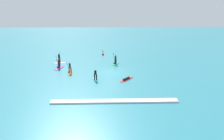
# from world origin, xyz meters

# --- Properties ---
(ground_plane) EXTENTS (120.00, 120.00, 0.00)m
(ground_plane) POSITION_xyz_m (0.00, 0.00, 0.00)
(ground_plane) COLOR teal
(ground_plane) RESTS_ON ground
(surfer_on_orange_board) EXTENTS (1.03, 2.96, 2.03)m
(surfer_on_orange_board) POSITION_xyz_m (-6.91, 0.26, 0.43)
(surfer_on_orange_board) COLOR orange
(surfer_on_orange_board) RESTS_ON ground_plane
(surfer_on_teal_board) EXTENTS (1.40, 2.91, 1.70)m
(surfer_on_teal_board) POSITION_xyz_m (-2.57, -3.11, 0.48)
(surfer_on_teal_board) COLOR #33C6CC
(surfer_on_teal_board) RESTS_ON ground_plane
(surfer_on_green_board) EXTENTS (1.97, 2.43, 2.20)m
(surfer_on_green_board) POSITION_xyz_m (0.80, 4.85, 0.48)
(surfer_on_green_board) COLOR #23B266
(surfer_on_green_board) RESTS_ON ground_plane
(surfer_on_red_board) EXTENTS (2.67, 2.82, 0.36)m
(surfer_on_red_board) POSITION_xyz_m (2.11, -3.17, 0.11)
(surfer_on_red_board) COLOR red
(surfer_on_red_board) RESTS_ON ground_plane
(surfer_on_white_board) EXTENTS (2.60, 0.96, 2.33)m
(surfer_on_white_board) POSITION_xyz_m (-9.83, 5.93, 0.65)
(surfer_on_white_board) COLOR white
(surfer_on_white_board) RESTS_ON ground_plane
(surfer_on_purple_board) EXTENTS (1.85, 2.90, 2.29)m
(surfer_on_purple_board) POSITION_xyz_m (-9.23, 2.75, 0.41)
(surfer_on_purple_board) COLOR purple
(surfer_on_purple_board) RESTS_ON ground_plane
(marker_buoy) EXTENTS (0.47, 0.47, 1.17)m
(marker_buoy) POSITION_xyz_m (-1.65, 11.87, 0.18)
(marker_buoy) COLOR red
(marker_buoy) RESTS_ON ground_plane
(wave_crest) EXTENTS (15.07, 0.90, 0.18)m
(wave_crest) POSITION_xyz_m (0.00, -10.37, 0.09)
(wave_crest) COLOR white
(wave_crest) RESTS_ON ground_plane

